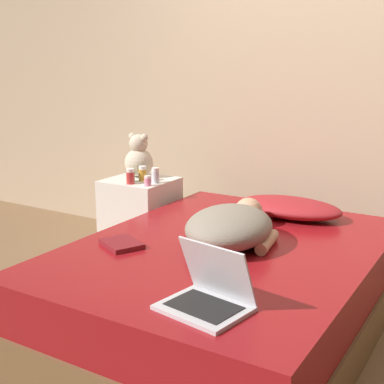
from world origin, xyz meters
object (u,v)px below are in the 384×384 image
pillow (289,207)px  bottle_pink (148,181)px  person_lying (232,226)px  bottle_green (131,176)px  teddy_bear (139,158)px  bottle_clear (155,176)px  book (122,244)px  bottle_red (130,177)px  laptop (209,294)px  bottle_amber (143,174)px

pillow → bottle_pink: bottle_pink is taller
person_lying → bottle_green: bottle_green is taller
teddy_bear → bottle_clear: size_ratio=2.95×
book → teddy_bear: bearing=122.1°
person_lying → bottle_red: bearing=146.8°
person_lying → bottle_pink: size_ratio=11.23×
laptop → bottle_pink: (-1.08, 1.12, 0.09)m
laptop → bottle_clear: size_ratio=3.38×
bottle_green → book: bearing=-55.4°
bottle_pink → book: (0.38, -0.75, -0.13)m
bottle_pink → laptop: bearing=-46.0°
bottle_amber → bottle_red: bearing=-98.1°
laptop → bottle_pink: laptop is taller
laptop → bottle_pink: bearing=143.7°
pillow → bottle_pink: bearing=-168.9°
bottle_green → bottle_clear: size_ratio=0.84×
bottle_amber → bottle_pink: bearing=-41.3°
person_lying → bottle_red: size_ratio=7.33×
pillow → bottle_green: size_ratio=7.35×
teddy_bear → bottle_amber: (0.10, -0.10, -0.08)m
person_lying → teddy_bear: bearing=139.3°
bottle_amber → bottle_red: (-0.02, -0.11, -0.00)m
person_lying → bottle_pink: bearing=142.9°
bottle_amber → bottle_clear: bottle_clear is taller
book → bottle_amber: bearing=120.1°
person_lying → bottle_amber: bearing=141.0°
person_lying → bottle_amber: (-0.94, 0.53, 0.07)m
person_lying → book: size_ratio=2.88×
bottle_green → book: bottle_green is taller
laptop → bottle_amber: laptop is taller
teddy_bear → bottle_amber: 0.17m
bottle_amber → bottle_green: size_ratio=1.18×
bottle_red → bottle_clear: bottle_clear is taller
pillow → bottle_red: bearing=-169.6°
bottle_green → bottle_clear: bottle_clear is taller
person_lying → teddy_bear: teddy_bear is taller
person_lying → pillow: bearing=74.1°
person_lying → book: bearing=-153.7°
laptop → bottle_red: bearing=147.3°
pillow → book: 1.06m
teddy_bear → bottle_clear: 0.25m
pillow → teddy_bear: size_ratio=2.08×
book → bottle_pink: bearing=116.8°
person_lying → teddy_bear: 1.23m
bottle_amber → book: (0.49, -0.85, -0.15)m
laptop → bottle_green: (-1.25, 1.16, 0.10)m
laptop → bottle_red: laptop is taller
bottle_amber → bottle_green: bottle_amber is taller
pillow → bottle_green: (-1.06, -0.14, 0.10)m
person_lying → bottle_pink: 0.93m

